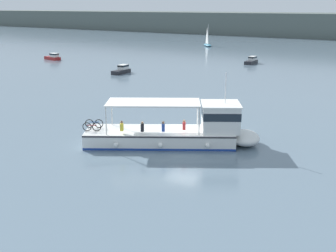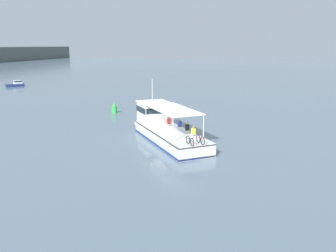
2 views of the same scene
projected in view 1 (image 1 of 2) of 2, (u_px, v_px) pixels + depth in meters
The scene contains 6 objects.
ground_plane at pixel (185, 145), 32.12m from camera, with size 400.00×400.00×0.00m, color slate.
ferry_main at pixel (182, 131), 31.95m from camera, with size 12.26×9.68×5.32m.
motorboat_horizon_west at pixel (53, 57), 82.46m from camera, with size 3.72×1.67×1.26m.
motorboat_far_left at pixel (252, 61), 76.99m from camera, with size 1.62×3.70×1.26m.
sailboat_off_bow at pixel (207, 44), 110.07m from camera, with size 4.47×4.29×5.40m.
motorboat_off_stern at pixel (122, 70), 65.98m from camera, with size 1.84×3.76×1.26m.
Camera 1 is at (16.67, -25.69, 9.88)m, focal length 46.74 mm.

